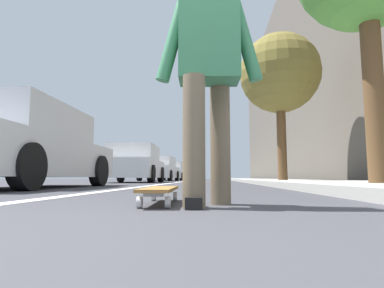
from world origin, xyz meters
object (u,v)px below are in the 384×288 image
parked_car_near (29,148)px  parked_car_far (159,169)px  parked_car_mid (135,165)px  skateboard (160,191)px  skater_person (208,65)px  street_tree_mid (280,74)px  traffic_light (188,141)px  parked_car_end (172,172)px

parked_car_near → parked_car_far: parked_car_near is taller
parked_car_mid → parked_car_far: parked_car_mid is taller
parked_car_near → skateboard: bearing=-137.7°
parked_car_far → parked_car_mid: bearing=-178.5°
skateboard → parked_car_mid: (10.27, 2.83, 0.62)m
skater_person → street_tree_mid: size_ratio=0.31×
skateboard → traffic_light: bearing=4.3°
street_tree_mid → skater_person: bearing=165.0°
parked_car_end → parked_car_mid: bearing=-179.0°
skater_person → parked_car_far: bearing=11.0°
skateboard → parked_car_far: parked_car_far is taller
parked_car_end → skater_person: bearing=-171.8°
skater_person → traffic_light: (19.99, 1.84, 1.89)m
skateboard → street_tree_mid: (8.72, -2.72, 3.74)m
parked_car_near → parked_car_mid: parked_car_near is taller
parked_car_near → traffic_light: 16.70m
parked_car_near → parked_car_end: size_ratio=0.98×
traffic_light → parked_car_end: bearing=23.1°
skater_person → parked_car_near: bearing=44.2°
parked_car_far → parked_car_end: (6.47, 0.06, -0.01)m
parked_car_mid → street_tree_mid: size_ratio=0.77×
skateboard → parked_car_near: (3.34, 3.04, 0.63)m
parked_car_near → parked_car_far: 13.73m
parked_car_far → parked_car_end: 6.47m
parked_car_far → street_tree_mid: size_ratio=0.86×
parked_car_near → parked_car_mid: (6.93, -0.21, -0.01)m
skater_person → street_tree_mid: (8.87, -2.38, 2.90)m
parked_car_near → parked_car_end: (20.20, 0.03, -0.03)m
parked_car_near → traffic_light: (16.50, -1.55, 2.10)m
skater_person → parked_car_far: skater_person is taller
skateboard → skater_person: size_ratio=0.52×
parked_car_near → traffic_light: size_ratio=1.07×
parked_car_near → traffic_light: traffic_light is taller
skateboard → parked_car_near: bearing=42.3°
parked_car_end → parked_car_near: bearing=-179.9°
parked_car_mid → parked_car_far: 6.80m
skateboard → street_tree_mid: 9.87m
traffic_light → street_tree_mid: bearing=-159.2°
skateboard → traffic_light: traffic_light is taller
parked_car_near → parked_car_mid: size_ratio=1.07×
skater_person → parked_car_near: skater_person is taller
skater_person → skateboard: bearing=66.6°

